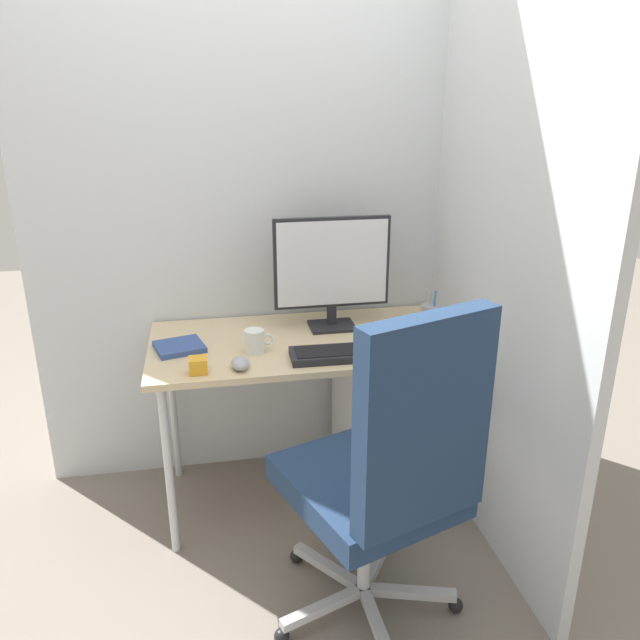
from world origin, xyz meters
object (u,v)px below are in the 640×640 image
object	(u,v)px
keyboard	(353,353)
mouse	(240,363)
monitor	(332,267)
notebook	(179,347)
desk_clamp_accessory	(198,365)
coffee_mug	(255,341)
filing_cabinet	(396,423)
office_chair	(389,469)
pen_holder	(430,317)

from	to	relation	value
keyboard	mouse	size ratio (longest dim) A/B	5.06
monitor	notebook	world-z (taller)	monitor
notebook	desk_clamp_accessory	size ratio (longest dim) A/B	2.75
coffee_mug	filing_cabinet	bearing A→B (deg)	8.28
monitor	office_chair	bearing A→B (deg)	-90.55
desk_clamp_accessory	mouse	bearing A→B (deg)	1.32
office_chair	desk_clamp_accessory	size ratio (longest dim) A/B	17.98
notebook	coffee_mug	xyz separation A→B (m)	(0.28, -0.08, 0.03)
filing_cabinet	monitor	size ratio (longest dim) A/B	1.32
mouse	coffee_mug	xyz separation A→B (m)	(0.07, 0.14, 0.02)
filing_cabinet	notebook	xyz separation A→B (m)	(-0.87, -0.01, 0.42)
pen_holder	coffee_mug	bearing A→B (deg)	-171.23
filing_cabinet	desk_clamp_accessory	size ratio (longest dim) A/B	9.93
filing_cabinet	notebook	distance (m)	0.97
monitor	coffee_mug	world-z (taller)	monitor
pen_holder	coffee_mug	size ratio (longest dim) A/B	1.61
notebook	coffee_mug	size ratio (longest dim) A/B	1.58
monitor	mouse	xyz separation A→B (m)	(-0.40, -0.35, -0.23)
monitor	filing_cabinet	bearing A→B (deg)	-25.53
notebook	filing_cabinet	bearing A→B (deg)	-14.50
filing_cabinet	desk_clamp_accessory	distance (m)	0.94
office_chair	coffee_mug	world-z (taller)	office_chair
monitor	coffee_mug	bearing A→B (deg)	-147.85
mouse	notebook	distance (m)	0.31
filing_cabinet	monitor	bearing A→B (deg)	154.47
filing_cabinet	mouse	size ratio (longest dim) A/B	6.72
office_chair	notebook	bearing A→B (deg)	129.36
monitor	mouse	bearing A→B (deg)	-138.84
monitor	keyboard	distance (m)	0.40
notebook	keyboard	bearing A→B (deg)	-31.47
monitor	coffee_mug	xyz separation A→B (m)	(-0.33, -0.21, -0.21)
filing_cabinet	keyboard	distance (m)	0.53
notebook	desk_clamp_accessory	bearing A→B (deg)	-87.67
filing_cabinet	coffee_mug	size ratio (longest dim) A/B	5.72
filing_cabinet	keyboard	size ratio (longest dim) A/B	1.33
coffee_mug	desk_clamp_accessory	distance (m)	0.25
mouse	filing_cabinet	bearing A→B (deg)	18.37
desk_clamp_accessory	filing_cabinet	bearing A→B (deg)	15.90
coffee_mug	desk_clamp_accessory	xyz separation A→B (m)	(-0.21, -0.14, -0.02)
keyboard	office_chair	bearing A→B (deg)	-92.50
mouse	desk_clamp_accessory	world-z (taller)	desk_clamp_accessory
notebook	mouse	bearing A→B (deg)	-60.56
notebook	coffee_mug	bearing A→B (deg)	-30.78
monitor	mouse	size ratio (longest dim) A/B	5.08
monitor	pen_holder	world-z (taller)	monitor
mouse	notebook	xyz separation A→B (m)	(-0.21, 0.22, -0.01)
mouse	pen_holder	size ratio (longest dim) A/B	0.53
office_chair	pen_holder	xyz separation A→B (m)	(0.40, 0.77, 0.17)
keyboard	pen_holder	world-z (taller)	pen_holder
mouse	office_chair	bearing A→B (deg)	-53.55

